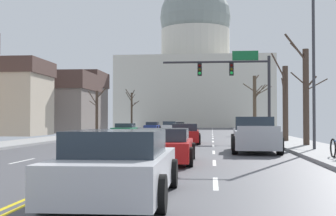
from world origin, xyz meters
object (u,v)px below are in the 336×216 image
Objects in this scene: signal_gantry at (238,76)px; sedan_oncoming_02 at (152,126)px; sedan_near_03 at (118,166)px; sedan_oncoming_00 at (125,130)px; sedan_oncoming_01 at (169,127)px; street_lamp_right at (308,46)px; pickup_truck_near_01 at (255,136)px; sedan_near_00 at (185,134)px; sedan_near_02 at (165,146)px; sedan_oncoming_03 at (179,126)px.

signal_gantry reaches higher than sedan_oncoming_02.
sedan_near_03 is 35.27m from sedan_oncoming_00.
sedan_near_03 is 47.57m from sedan_oncoming_01.
pickup_truck_near_01 is at bearing -178.73° from street_lamp_right.
sedan_oncoming_00 is 21.62m from sedan_oncoming_02.
street_lamp_right is 1.81× the size of sedan_near_03.
sedan_near_00 is 1.08× the size of sedan_oncoming_02.
signal_gantry is 23.84m from sedan_oncoming_01.
sedan_near_00 is at bearing -65.04° from sedan_oncoming_00.
signal_gantry is at bearing -71.44° from sedan_oncoming_02.
signal_gantry is 25.68m from sedan_near_03.
sedan_near_02 is at bearing 88.97° from sedan_near_03.
signal_gantry reaches higher than sedan_near_00.
sedan_near_00 is 27.35m from sedan_oncoming_01.
signal_gantry is 7.27m from sedan_near_00.
sedan_oncoming_02 reaches higher than sedan_oncoming_00.
street_lamp_right is 25.40m from sedan_oncoming_00.
sedan_oncoming_00 is 13.17m from sedan_oncoming_01.
signal_gantry is at bearing -72.24° from sedan_oncoming_01.
signal_gantry is 1.72× the size of sedan_near_03.
sedan_near_00 is 1.05× the size of sedan_oncoming_01.
sedan_oncoming_00 is (-6.71, 27.32, -0.01)m from sedan_near_02.
sedan_near_03 is 66.43m from sedan_oncoming_03.
sedan_oncoming_03 is at bearing 90.26° from sedan_oncoming_01.
pickup_truck_near_01 reaches higher than sedan_oncoming_02.
street_lamp_right is at bearing 64.39° from sedan_near_03.
signal_gantry is 0.95× the size of street_lamp_right.
sedan_near_00 is at bearing -85.50° from sedan_oncoming_03.
sedan_near_03 is 1.03× the size of sedan_oncoming_01.
sedan_oncoming_00 is at bearing 114.96° from sedan_near_00.
pickup_truck_near_01 is at bearing -78.04° from sedan_oncoming_01.
sedan_oncoming_00 is (-10.30, 9.57, -4.16)m from signal_gantry.
street_lamp_right reaches higher than sedan_oncoming_00.
sedan_near_03 is 1.08× the size of sedan_oncoming_00.
sedan_oncoming_01 is at bearing 101.96° from pickup_truck_near_01.
sedan_near_02 is 28.13m from sedan_oncoming_00.
signal_gantry reaches higher than sedan_oncoming_03.
signal_gantry is 1.86× the size of sedan_oncoming_00.
sedan_near_03 is at bearing -83.17° from sedan_oncoming_02.
sedan_near_02 is (-3.69, -5.84, -0.17)m from pickup_truck_near_01.
signal_gantry is 42.10m from sedan_oncoming_03.
street_lamp_right is at bearing -79.47° from sedan_oncoming_03.
sedan_near_02 is at bearing -82.00° from sedan_oncoming_02.
pickup_truck_near_01 reaches higher than sedan_oncoming_00.
street_lamp_right is 1.53× the size of pickup_truck_near_01.
pickup_truck_near_01 is 1.18× the size of sedan_near_02.
sedan_oncoming_01 reaches higher than sedan_oncoming_03.
sedan_near_03 reaches higher than sedan_oncoming_02.
sedan_oncoming_01 is 1.02× the size of sedan_oncoming_03.
sedan_near_00 is (-6.25, 7.09, -4.41)m from street_lamp_right.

